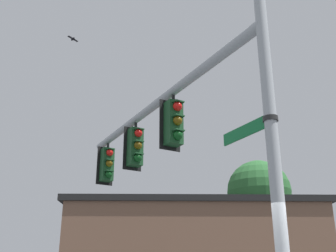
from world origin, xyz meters
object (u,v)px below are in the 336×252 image
traffic_light_mid_outer (107,164)px  bird_flying (73,39)px  traffic_light_nearest_pole (174,123)px  traffic_light_mid_inner (135,147)px  street_name_sign (253,127)px

traffic_light_mid_outer → bird_flying: (1.26, -0.67, 4.52)m
traffic_light_nearest_pole → traffic_light_mid_inner: same height
traffic_light_nearest_pole → bird_flying: (1.19, -4.89, 4.52)m
traffic_light_nearest_pole → bird_flying: 6.77m
traffic_light_mid_outer → bird_flying: 4.74m
traffic_light_mid_outer → bird_flying: bird_flying is taller
traffic_light_mid_outer → traffic_light_nearest_pole: bearing=89.0°
traffic_light_nearest_pole → traffic_light_mid_inner: 2.11m
traffic_light_mid_outer → traffic_light_mid_inner: bearing=89.0°
traffic_light_mid_outer → bird_flying: bearing=-27.9°
traffic_light_mid_inner → traffic_light_nearest_pole: bearing=89.0°
traffic_light_nearest_pole → traffic_light_mid_outer: 4.23m
traffic_light_nearest_pole → bird_flying: size_ratio=3.35×
traffic_light_mid_outer → street_name_sign: traffic_light_mid_outer is taller
traffic_light_mid_inner → bird_flying: size_ratio=3.35×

